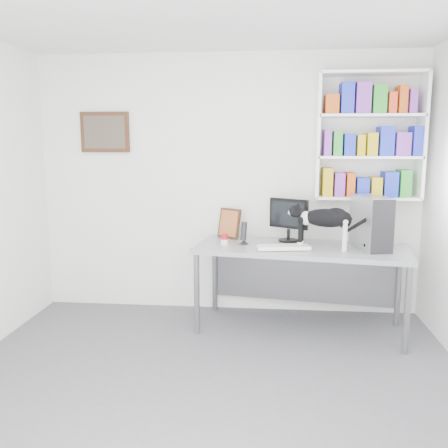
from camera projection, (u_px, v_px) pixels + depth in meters
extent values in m
cube|color=#58585D|center=(203.00, 406.00, 3.25)|extent=(4.00, 4.00, 0.01)
cube|color=silver|center=(228.00, 185.00, 4.99)|extent=(4.00, 0.01, 2.70)
cube|color=silver|center=(77.00, 339.00, 1.07)|extent=(4.00, 0.01, 2.70)
cube|color=white|center=(369.00, 137.00, 4.63)|extent=(1.03, 0.28, 1.24)
cube|color=#4E2719|center=(105.00, 132.00, 4.99)|extent=(0.52, 0.04, 0.42)
cube|color=gray|center=(300.00, 289.00, 4.54)|extent=(2.06, 1.05, 0.82)
cube|color=black|center=(289.00, 220.00, 4.68)|extent=(0.45, 0.37, 0.44)
cube|color=silver|center=(283.00, 247.00, 4.36)|extent=(0.51, 0.26, 0.04)
cube|color=#AEAFB3|center=(371.00, 223.00, 4.34)|extent=(0.32, 0.53, 0.49)
cylinder|color=black|center=(244.00, 233.00, 4.56)|extent=(0.13, 0.13, 0.23)
cube|color=#4E2719|center=(229.00, 223.00, 4.87)|extent=(0.27, 0.22, 0.31)
cylinder|color=#A30E17|center=(224.00, 239.00, 4.55)|extent=(0.08, 0.08, 0.10)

